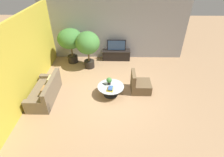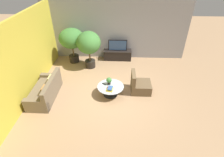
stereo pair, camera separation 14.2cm
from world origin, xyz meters
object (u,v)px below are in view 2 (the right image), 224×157
potted_palm_corner (89,44)px  potted_palm_tall (72,40)px  coffee_table (111,89)px  armchair_wicker (140,85)px  television (118,45)px  potted_plant_tabletop (109,81)px  media_console (117,55)px  couch_by_wall (46,91)px

potted_palm_corner → potted_palm_tall: bearing=151.3°
coffee_table → armchair_wicker: size_ratio=1.21×
television → potted_plant_tabletop: (-0.29, -2.90, -0.22)m
potted_palm_tall → media_console: bearing=8.8°
coffee_table → media_console: bearing=85.7°
armchair_wicker → potted_palm_corner: potted_palm_corner is taller
couch_by_wall → potted_palm_corner: potted_palm_corner is taller
media_console → armchair_wicker: bearing=-71.0°
potted_palm_tall → television: bearing=8.8°
television → potted_palm_corner: (-1.35, -0.87, 0.42)m
media_console → potted_palm_corner: (-1.35, -0.87, 0.96)m
couch_by_wall → potted_palm_corner: bearing=149.9°
armchair_wicker → potted_palm_corner: size_ratio=0.47×
couch_by_wall → potted_palm_tall: potted_palm_tall is taller
armchair_wicker → potted_palm_corner: bearing=50.9°
television → couch_by_wall: size_ratio=0.53×
armchair_wicker → potted_palm_tall: potted_palm_tall is taller
television → potted_palm_tall: size_ratio=0.54×
couch_by_wall → potted_palm_corner: 2.94m
couch_by_wall → potted_palm_corner: size_ratio=1.00×
armchair_wicker → potted_plant_tabletop: 1.29m
television → couch_by_wall: bearing=-130.0°
media_console → coffee_table: (-0.23, -3.04, 0.02)m
potted_palm_corner → armchair_wicker: bearing=-39.1°
media_console → potted_plant_tabletop: 2.94m
coffee_table → potted_plant_tabletop: 0.34m
media_console → potted_plant_tabletop: size_ratio=4.83×
media_console → potted_plant_tabletop: (-0.29, -2.91, 0.32)m
media_console → potted_palm_tall: 2.51m
potted_palm_tall → armchair_wicker: bearing=-36.4°
media_console → armchair_wicker: size_ratio=1.72×
media_console → coffee_table: media_console is taller
coffee_table → potted_plant_tabletop: potted_plant_tabletop is taller
television → armchair_wicker: (0.95, -2.74, -0.55)m
potted_palm_corner → potted_plant_tabletop: (1.06, -2.04, -0.64)m
coffee_table → couch_by_wall: size_ratio=0.57×
media_console → potted_palm_corner: 1.87m
television → potted_plant_tabletop: 2.93m
television → media_console: bearing=90.0°
potted_palm_tall → potted_palm_corner: 1.07m
armchair_wicker → potted_plant_tabletop: size_ratio=2.80×
couch_by_wall → armchair_wicker: (3.69, 0.53, -0.01)m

